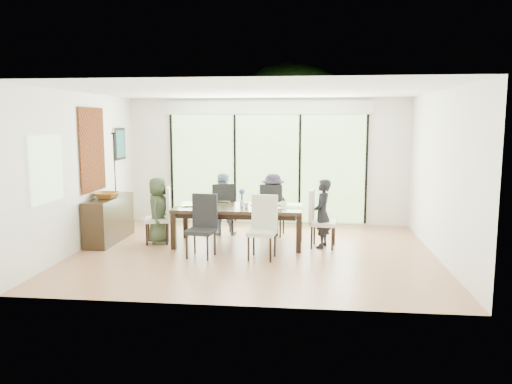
# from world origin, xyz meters

# --- Properties ---
(floor) EXTENTS (6.00, 5.00, 0.01)m
(floor) POSITION_xyz_m (0.00, 0.00, -0.01)
(floor) COLOR brown
(floor) RESTS_ON ground
(ceiling) EXTENTS (6.00, 5.00, 0.01)m
(ceiling) POSITION_xyz_m (0.00, 0.00, 2.71)
(ceiling) COLOR white
(ceiling) RESTS_ON wall_back
(wall_back) EXTENTS (6.00, 0.02, 2.70)m
(wall_back) POSITION_xyz_m (0.00, 2.51, 1.35)
(wall_back) COLOR white
(wall_back) RESTS_ON floor
(wall_front) EXTENTS (6.00, 0.02, 2.70)m
(wall_front) POSITION_xyz_m (0.00, -2.51, 1.35)
(wall_front) COLOR silver
(wall_front) RESTS_ON floor
(wall_left) EXTENTS (0.02, 5.00, 2.70)m
(wall_left) POSITION_xyz_m (-3.01, 0.00, 1.35)
(wall_left) COLOR beige
(wall_left) RESTS_ON floor
(wall_right) EXTENTS (0.02, 5.00, 2.70)m
(wall_right) POSITION_xyz_m (3.01, 0.00, 1.35)
(wall_right) COLOR silver
(wall_right) RESTS_ON floor
(glass_doors) EXTENTS (4.20, 0.02, 2.30)m
(glass_doors) POSITION_xyz_m (0.00, 2.47, 1.20)
(glass_doors) COLOR #598C3F
(glass_doors) RESTS_ON wall_back
(blinds_header) EXTENTS (4.40, 0.06, 0.28)m
(blinds_header) POSITION_xyz_m (0.00, 2.46, 2.50)
(blinds_header) COLOR white
(blinds_header) RESTS_ON wall_back
(mullion_a) EXTENTS (0.05, 0.04, 2.30)m
(mullion_a) POSITION_xyz_m (-2.10, 2.46, 1.20)
(mullion_a) COLOR black
(mullion_a) RESTS_ON wall_back
(mullion_b) EXTENTS (0.05, 0.04, 2.30)m
(mullion_b) POSITION_xyz_m (-0.70, 2.46, 1.20)
(mullion_b) COLOR black
(mullion_b) RESTS_ON wall_back
(mullion_c) EXTENTS (0.05, 0.04, 2.30)m
(mullion_c) POSITION_xyz_m (0.70, 2.46, 1.20)
(mullion_c) COLOR black
(mullion_c) RESTS_ON wall_back
(mullion_d) EXTENTS (0.05, 0.04, 2.30)m
(mullion_d) POSITION_xyz_m (2.10, 2.46, 1.20)
(mullion_d) COLOR black
(mullion_d) RESTS_ON wall_back
(side_window) EXTENTS (0.02, 0.90, 1.00)m
(side_window) POSITION_xyz_m (-2.97, -1.20, 1.50)
(side_window) COLOR #8CAD7F
(side_window) RESTS_ON wall_left
(deck) EXTENTS (6.00, 1.80, 0.10)m
(deck) POSITION_xyz_m (0.00, 3.40, -0.05)
(deck) COLOR #503822
(deck) RESTS_ON ground
(rail_top) EXTENTS (6.00, 0.08, 0.06)m
(rail_top) POSITION_xyz_m (0.00, 4.20, 0.55)
(rail_top) COLOR brown
(rail_top) RESTS_ON deck
(foliage_left) EXTENTS (3.20, 3.20, 3.20)m
(foliage_left) POSITION_xyz_m (-1.80, 5.20, 1.44)
(foliage_left) COLOR #14380F
(foliage_left) RESTS_ON ground
(foliage_mid) EXTENTS (4.00, 4.00, 4.00)m
(foliage_mid) POSITION_xyz_m (0.40, 5.80, 1.80)
(foliage_mid) COLOR #14380F
(foliage_mid) RESTS_ON ground
(foliage_right) EXTENTS (2.80, 2.80, 2.80)m
(foliage_right) POSITION_xyz_m (2.20, 5.00, 1.26)
(foliage_right) COLOR #14380F
(foliage_right) RESTS_ON ground
(foliage_far) EXTENTS (3.60, 3.60, 3.60)m
(foliage_far) POSITION_xyz_m (-0.60, 6.50, 1.62)
(foliage_far) COLOR #14380F
(foliage_far) RESTS_ON ground
(table_top) EXTENTS (2.25, 1.03, 0.06)m
(table_top) POSITION_xyz_m (-0.34, 0.48, 0.67)
(table_top) COLOR black
(table_top) RESTS_ON floor
(table_apron) EXTENTS (2.06, 0.84, 0.09)m
(table_apron) POSITION_xyz_m (-0.34, 0.48, 0.59)
(table_apron) COLOR black
(table_apron) RESTS_ON floor
(table_leg_fl) EXTENTS (0.08, 0.08, 0.65)m
(table_leg_fl) POSITION_xyz_m (-1.42, 0.05, 0.32)
(table_leg_fl) COLOR black
(table_leg_fl) RESTS_ON floor
(table_leg_fr) EXTENTS (0.08, 0.08, 0.65)m
(table_leg_fr) POSITION_xyz_m (0.74, 0.05, 0.32)
(table_leg_fr) COLOR black
(table_leg_fr) RESTS_ON floor
(table_leg_bl) EXTENTS (0.08, 0.08, 0.65)m
(table_leg_bl) POSITION_xyz_m (-1.42, 0.91, 0.32)
(table_leg_bl) COLOR black
(table_leg_bl) RESTS_ON floor
(table_leg_br) EXTENTS (0.08, 0.08, 0.65)m
(table_leg_br) POSITION_xyz_m (0.74, 0.91, 0.32)
(table_leg_br) COLOR black
(table_leg_br) RESTS_ON floor
(chair_left_end) EXTENTS (0.52, 0.52, 1.03)m
(chair_left_end) POSITION_xyz_m (-1.84, 0.48, 0.51)
(chair_left_end) COLOR white
(chair_left_end) RESTS_ON floor
(chair_right_end) EXTENTS (0.49, 0.49, 1.03)m
(chair_right_end) POSITION_xyz_m (1.16, 0.48, 0.51)
(chair_right_end) COLOR silver
(chair_right_end) RESTS_ON floor
(chair_far_left) EXTENTS (0.54, 0.54, 1.03)m
(chair_far_left) POSITION_xyz_m (-0.79, 1.33, 0.51)
(chair_far_left) COLOR black
(chair_far_left) RESTS_ON floor
(chair_far_right) EXTENTS (0.48, 0.48, 1.03)m
(chair_far_right) POSITION_xyz_m (0.21, 1.33, 0.51)
(chair_far_right) COLOR black
(chair_far_right) RESTS_ON floor
(chair_near_left) EXTENTS (0.49, 0.49, 1.03)m
(chair_near_left) POSITION_xyz_m (-0.84, -0.39, 0.51)
(chair_near_left) COLOR black
(chair_near_left) RESTS_ON floor
(chair_near_right) EXTENTS (0.48, 0.48, 1.03)m
(chair_near_right) POSITION_xyz_m (0.16, -0.39, 0.51)
(chair_near_right) COLOR beige
(chair_near_right) RESTS_ON floor
(person_left_end) EXTENTS (0.36, 0.57, 1.21)m
(person_left_end) POSITION_xyz_m (-1.82, 0.48, 0.60)
(person_left_end) COLOR #36432D
(person_left_end) RESTS_ON floor
(person_right_end) EXTENTS (0.46, 0.62, 1.21)m
(person_right_end) POSITION_xyz_m (1.14, 0.48, 0.60)
(person_right_end) COLOR black
(person_right_end) RESTS_ON floor
(person_far_left) EXTENTS (0.60, 0.42, 1.21)m
(person_far_left) POSITION_xyz_m (-0.79, 1.31, 0.60)
(person_far_left) COLOR #7E99B6
(person_far_left) RESTS_ON floor
(person_far_right) EXTENTS (0.63, 0.47, 1.21)m
(person_far_right) POSITION_xyz_m (0.21, 1.31, 0.60)
(person_far_right) COLOR #261E2D
(person_far_right) RESTS_ON floor
(placemat_left) EXTENTS (0.41, 0.30, 0.01)m
(placemat_left) POSITION_xyz_m (-1.29, 0.48, 0.70)
(placemat_left) COLOR #8FB942
(placemat_left) RESTS_ON table_top
(placemat_right) EXTENTS (0.41, 0.30, 0.01)m
(placemat_right) POSITION_xyz_m (0.61, 0.48, 0.70)
(placemat_right) COLOR #7CAB3D
(placemat_right) RESTS_ON table_top
(placemat_far_l) EXTENTS (0.41, 0.30, 0.01)m
(placemat_far_l) POSITION_xyz_m (-0.79, 0.88, 0.70)
(placemat_far_l) COLOR #95AA3C
(placemat_far_l) RESTS_ON table_top
(placemat_far_r) EXTENTS (0.41, 0.30, 0.01)m
(placemat_far_r) POSITION_xyz_m (0.21, 0.88, 0.70)
(placemat_far_r) COLOR #A0C345
(placemat_far_r) RESTS_ON table_top
(placemat_paper) EXTENTS (0.41, 0.30, 0.01)m
(placemat_paper) POSITION_xyz_m (-0.89, 0.18, 0.70)
(placemat_paper) COLOR white
(placemat_paper) RESTS_ON table_top
(tablet_far_l) EXTENTS (0.24, 0.17, 0.01)m
(tablet_far_l) POSITION_xyz_m (-0.69, 0.83, 0.71)
(tablet_far_l) COLOR black
(tablet_far_l) RESTS_ON table_top
(tablet_far_r) EXTENTS (0.22, 0.16, 0.01)m
(tablet_far_r) POSITION_xyz_m (0.16, 0.83, 0.71)
(tablet_far_r) COLOR black
(tablet_far_r) RESTS_ON table_top
(papers) EXTENTS (0.28, 0.21, 0.00)m
(papers) POSITION_xyz_m (0.36, 0.43, 0.70)
(papers) COLOR white
(papers) RESTS_ON table_top
(platter_base) EXTENTS (0.24, 0.24, 0.02)m
(platter_base) POSITION_xyz_m (-0.89, 0.18, 0.72)
(platter_base) COLOR white
(platter_base) RESTS_ON table_top
(platter_snacks) EXTENTS (0.19, 0.19, 0.01)m
(platter_snacks) POSITION_xyz_m (-0.89, 0.18, 0.74)
(platter_snacks) COLOR orange
(platter_snacks) RESTS_ON table_top
(vase) EXTENTS (0.07, 0.07, 0.11)m
(vase) POSITION_xyz_m (-0.29, 0.53, 0.76)
(vase) COLOR silver
(vase) RESTS_ON table_top
(hyacinth_stems) EXTENTS (0.04, 0.04, 0.15)m
(hyacinth_stems) POSITION_xyz_m (-0.29, 0.53, 0.87)
(hyacinth_stems) COLOR #337226
(hyacinth_stems) RESTS_ON table_top
(hyacinth_blooms) EXTENTS (0.10, 0.10, 0.10)m
(hyacinth_blooms) POSITION_xyz_m (-0.29, 0.53, 0.96)
(hyacinth_blooms) COLOR #4357A9
(hyacinth_blooms) RESTS_ON table_top
(laptop) EXTENTS (0.37, 0.33, 0.02)m
(laptop) POSITION_xyz_m (-1.19, 0.38, 0.71)
(laptop) COLOR silver
(laptop) RESTS_ON table_top
(cup_a) EXTENTS (0.14, 0.14, 0.09)m
(cup_a) POSITION_xyz_m (-1.04, 0.63, 0.75)
(cup_a) COLOR white
(cup_a) RESTS_ON table_top
(cup_b) EXTENTS (0.13, 0.13, 0.09)m
(cup_b) POSITION_xyz_m (-0.19, 0.38, 0.75)
(cup_b) COLOR white
(cup_b) RESTS_ON table_top
(cup_c) EXTENTS (0.15, 0.15, 0.09)m
(cup_c) POSITION_xyz_m (0.46, 0.58, 0.75)
(cup_c) COLOR white
(cup_c) RESTS_ON table_top
(book) EXTENTS (0.25, 0.26, 0.02)m
(book) POSITION_xyz_m (-0.09, 0.53, 0.71)
(book) COLOR white
(book) RESTS_ON table_top
(sideboard) EXTENTS (0.41, 1.46, 0.82)m
(sideboard) POSITION_xyz_m (-2.76, 0.52, 0.41)
(sideboard) COLOR black
(sideboard) RESTS_ON floor
(bowl) EXTENTS (0.43, 0.43, 0.11)m
(bowl) POSITION_xyz_m (-2.76, 0.42, 0.88)
(bowl) COLOR brown
(bowl) RESTS_ON sideboard
(candlestick_base) EXTENTS (0.09, 0.09, 0.04)m
(candlestick_base) POSITION_xyz_m (-2.76, 0.87, 0.84)
(candlestick_base) COLOR black
(candlestick_base) RESTS_ON sideboard
(candlestick_shaft) EXTENTS (0.02, 0.02, 1.14)m
(candlestick_shaft) POSITION_xyz_m (-2.76, 0.87, 1.42)
(candlestick_shaft) COLOR black
(candlestick_shaft) RESTS_ON sideboard
(candlestick_pan) EXTENTS (0.09, 0.09, 0.03)m
(candlestick_pan) POSITION_xyz_m (-2.76, 0.87, 1.98)
(candlestick_pan) COLOR black
(candlestick_pan) RESTS_ON sideboard
(candle) EXTENTS (0.03, 0.03, 0.09)m
(candle) POSITION_xyz_m (-2.76, 0.87, 2.04)
(candle) COLOR silver
(candle) RESTS_ON sideboard
(tapestry) EXTENTS (0.02, 1.00, 1.50)m
(tapestry) POSITION_xyz_m (-2.97, 0.40, 1.70)
(tapestry) COLOR maroon
(tapestry) RESTS_ON wall_left
(art_frame) EXTENTS (0.03, 0.55, 0.65)m
(art_frame) POSITION_xyz_m (-2.97, 1.70, 1.75)
(art_frame) COLOR black
(art_frame) RESTS_ON wall_left
(art_canvas) EXTENTS (0.01, 0.45, 0.55)m
(art_canvas) POSITION_xyz_m (-2.95, 1.70, 1.75)
(art_canvas) COLOR #195152
(art_canvas) RESTS_ON wall_left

